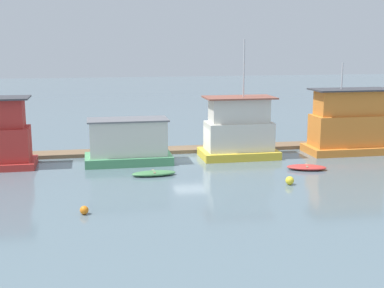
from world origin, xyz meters
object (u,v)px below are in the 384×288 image
at_px(dinghy_green, 154,173).
at_px(buoy_yellow, 290,181).
at_px(houseboat_orange, 350,125).
at_px(houseboat_green, 128,143).
at_px(buoy_orange, 84,210).
at_px(houseboat_yellow, 239,131).
at_px(dinghy_red, 307,167).

relative_size(dinghy_green, buoy_yellow, 5.60).
bearing_deg(houseboat_orange, houseboat_green, -178.49).
bearing_deg(houseboat_green, dinghy_green, -71.49).
distance_m(houseboat_green, dinghy_green, 4.74).
xyz_separation_m(houseboat_green, buoy_orange, (-3.29, -11.99, -1.37)).
relative_size(houseboat_yellow, dinghy_red, 3.01).
bearing_deg(houseboat_orange, dinghy_green, -164.39).
xyz_separation_m(dinghy_red, buoy_yellow, (-2.74, -3.69, 0.10)).
bearing_deg(buoy_orange, dinghy_green, 58.51).
distance_m(houseboat_yellow, dinghy_red, 6.58).
bearing_deg(houseboat_green, buoy_orange, -105.33).
height_order(houseboat_green, buoy_orange, houseboat_green).
relative_size(dinghy_green, buoy_orange, 6.56).
height_order(houseboat_yellow, dinghy_red, houseboat_yellow).
xyz_separation_m(dinghy_red, buoy_orange, (-15.90, -7.36, 0.06)).
bearing_deg(buoy_orange, houseboat_yellow, 45.58).
bearing_deg(dinghy_red, houseboat_yellow, 126.44).
height_order(dinghy_green, buoy_yellow, buoy_yellow).
bearing_deg(buoy_orange, buoy_yellow, 15.56).
height_order(houseboat_yellow, buoy_yellow, houseboat_yellow).
height_order(houseboat_green, dinghy_red, houseboat_green).
bearing_deg(dinghy_red, houseboat_orange, 40.91).
bearing_deg(houseboat_green, buoy_yellow, -40.14).
relative_size(buoy_orange, buoy_yellow, 0.85).
xyz_separation_m(houseboat_yellow, houseboat_orange, (9.64, 0.07, 0.25)).
distance_m(houseboat_yellow, buoy_yellow, 8.99).
xyz_separation_m(houseboat_orange, dinghy_green, (-17.09, -4.77, -2.19)).
relative_size(houseboat_yellow, buoy_orange, 19.65).
xyz_separation_m(houseboat_green, houseboat_orange, (18.52, 0.49, 0.77)).
distance_m(dinghy_green, dinghy_red, 11.18).
height_order(dinghy_red, buoy_yellow, buoy_yellow).
bearing_deg(dinghy_green, houseboat_yellow, 32.30).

